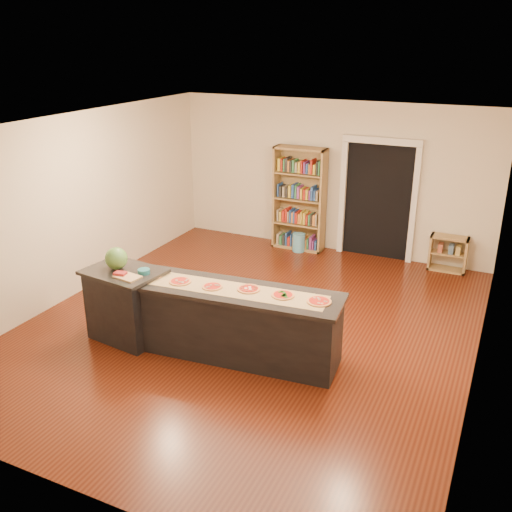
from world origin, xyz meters
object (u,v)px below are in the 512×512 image
at_px(waste_bin, 299,242).
at_px(kitchen_island, 231,322).
at_px(side_counter, 126,304).
at_px(watermelon, 116,258).
at_px(bookshelf, 299,199).
at_px(low_shelf, 448,253).

bearing_deg(waste_bin, kitchen_island, -81.64).
xyz_separation_m(side_counter, watermelon, (-0.11, 0.01, 0.64)).
distance_m(bookshelf, waste_bin, 0.82).
xyz_separation_m(low_shelf, waste_bin, (-2.69, -0.21, -0.14)).
height_order(kitchen_island, waste_bin, kitchen_island).
bearing_deg(waste_bin, low_shelf, 4.45).
xyz_separation_m(bookshelf, low_shelf, (2.77, 0.04, -0.66)).
relative_size(kitchen_island, bookshelf, 1.45).
distance_m(kitchen_island, low_shelf, 4.62).
bearing_deg(waste_bin, watermelon, -104.00).
distance_m(waste_bin, watermelon, 4.31).
bearing_deg(side_counter, watermelon, -179.81).
bearing_deg(watermelon, low_shelf, 49.10).
relative_size(kitchen_island, side_counter, 2.83).
distance_m(bookshelf, low_shelf, 2.85).
height_order(bookshelf, low_shelf, bookshelf).
bearing_deg(watermelon, kitchen_island, 6.51).
xyz_separation_m(kitchen_island, waste_bin, (-0.57, 3.89, -0.30)).
relative_size(kitchen_island, low_shelf, 4.47).
height_order(side_counter, waste_bin, side_counter).
height_order(side_counter, low_shelf, side_counter).
height_order(kitchen_island, watermelon, watermelon).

